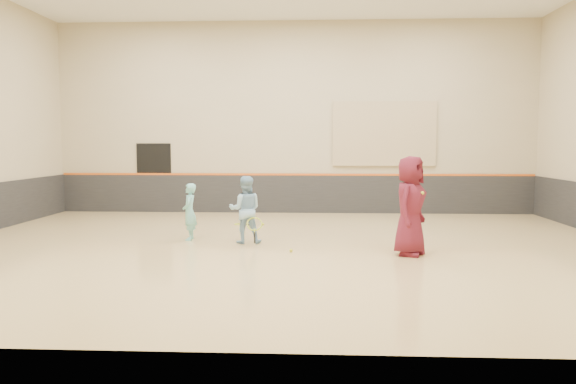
{
  "coord_description": "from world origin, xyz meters",
  "views": [
    {
      "loc": [
        0.69,
        -11.72,
        2.21
      ],
      "look_at": [
        0.08,
        0.4,
        1.15
      ],
      "focal_mm": 35.0,
      "sensor_mm": 36.0,
      "label": 1
    }
  ],
  "objects_px": {
    "girl": "(190,212)",
    "young_man": "(410,206)",
    "instructor": "(245,210)",
    "spare_racket": "(240,224)"
  },
  "relations": [
    {
      "from": "instructor",
      "to": "girl",
      "type": "bearing_deg",
      "value": -19.05
    },
    {
      "from": "girl",
      "to": "spare_racket",
      "type": "xyz_separation_m",
      "value": [
        0.81,
        2.47,
        -0.62
      ]
    },
    {
      "from": "girl",
      "to": "young_man",
      "type": "bearing_deg",
      "value": 67.23
    },
    {
      "from": "girl",
      "to": "young_man",
      "type": "distance_m",
      "value": 4.97
    },
    {
      "from": "instructor",
      "to": "spare_racket",
      "type": "xyz_separation_m",
      "value": [
        -0.51,
        2.79,
        -0.72
      ]
    },
    {
      "from": "instructor",
      "to": "young_man",
      "type": "height_order",
      "value": "young_man"
    },
    {
      "from": "instructor",
      "to": "young_man",
      "type": "bearing_deg",
      "value": 155.7
    },
    {
      "from": "girl",
      "to": "spare_racket",
      "type": "height_order",
      "value": "girl"
    },
    {
      "from": "young_man",
      "to": "instructor",
      "type": "bearing_deg",
      "value": 98.63
    },
    {
      "from": "young_man",
      "to": "spare_racket",
      "type": "height_order",
      "value": "young_man"
    }
  ]
}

